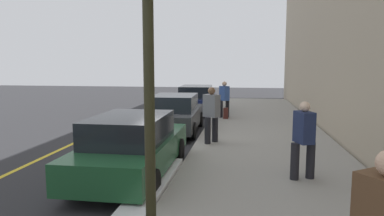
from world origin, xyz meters
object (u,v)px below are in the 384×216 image
parked_car_navy (196,99)px  parked_car_green (133,146)px  pedestrian_grey_coat (211,113)px  pedestrian_blue_coat (224,98)px  traffic_light_pole (149,45)px  rolling_suitcase (226,113)px  parked_car_charcoal (175,114)px  pedestrian_navy_coat (304,138)px

parked_car_navy → parked_car_green: bearing=-180.0°
pedestrian_grey_coat → pedestrian_blue_coat: size_ratio=1.06×
traffic_light_pole → rolling_suitcase: bearing=-0.9°
parked_car_charcoal → parked_car_green: bearing=-179.3°
parked_car_charcoal → pedestrian_navy_coat: pedestrian_navy_coat is taller
parked_car_navy → pedestrian_grey_coat: 8.11m
parked_car_green → traffic_light_pole: (-4.13, -1.59, 2.16)m
parked_car_charcoal → rolling_suitcase: bearing=-32.2°
parked_car_green → parked_car_navy: (11.22, 0.01, -0.00)m
pedestrian_grey_coat → pedestrian_navy_coat: 4.05m
pedestrian_navy_coat → parked_car_charcoal: bearing=35.9°
parked_car_charcoal → pedestrian_blue_coat: (3.34, -1.74, 0.31)m
pedestrian_blue_coat → parked_car_navy: bearing=35.5°
parked_car_charcoal → parked_car_navy: (5.70, -0.06, 0.00)m
pedestrian_grey_coat → rolling_suitcase: (5.18, -0.19, -0.72)m
rolling_suitcase → pedestrian_navy_coat: bearing=-165.7°
parked_car_navy → traffic_light_pole: bearing=-174.1°
pedestrian_grey_coat → rolling_suitcase: 5.23m
parked_car_charcoal → parked_car_navy: same height
parked_car_green → pedestrian_grey_coat: (3.28, -1.59, 0.36)m
parked_car_green → pedestrian_navy_coat: pedestrian_navy_coat is taller
pedestrian_blue_coat → parked_car_green: bearing=169.3°
pedestrian_grey_coat → pedestrian_navy_coat: (-3.29, -2.36, -0.04)m
parked_car_charcoal → rolling_suitcase: size_ratio=5.05×
parked_car_green → pedestrian_blue_coat: pedestrian_blue_coat is taller
pedestrian_grey_coat → pedestrian_blue_coat: (5.59, -0.09, -0.05)m
parked_car_navy → traffic_light_pole: size_ratio=1.13×
parked_car_green → parked_car_charcoal: 5.53m
parked_car_green → traffic_light_pole: size_ratio=1.13×
parked_car_green → pedestrian_blue_coat: (8.87, -1.68, 0.31)m
pedestrian_grey_coat → traffic_light_pole: traffic_light_pole is taller
parked_car_charcoal → pedestrian_navy_coat: bearing=-144.1°
parked_car_green → parked_car_navy: size_ratio=1.00×
parked_car_charcoal → pedestrian_navy_coat: 6.85m
parked_car_charcoal → pedestrian_blue_coat: bearing=-27.5°
pedestrian_navy_coat → pedestrian_blue_coat: size_ratio=1.02×
pedestrian_blue_coat → pedestrian_grey_coat: bearing=179.1°
pedestrian_blue_coat → rolling_suitcase: bearing=-166.2°
parked_car_green → rolling_suitcase: 8.64m
parked_car_green → pedestrian_blue_coat: size_ratio=2.67×
parked_car_green → traffic_light_pole: bearing=-159.0°
parked_car_green → parked_car_charcoal: bearing=0.7°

